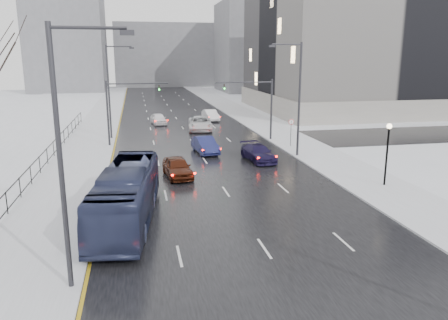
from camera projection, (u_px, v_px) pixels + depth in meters
road at (181, 126)px, 56.74m from camera, size 16.00×150.00×0.04m
cross_road at (193, 143)px, 45.30m from camera, size 130.00×10.00×0.04m
sidewalk_left at (98, 128)px, 54.71m from camera, size 5.00×150.00×0.16m
sidewalk_right at (259, 123)px, 58.74m from camera, size 5.00×150.00×0.16m
park_strip at (17, 130)px, 52.90m from camera, size 14.00×150.00×0.12m
iron_fence at (11, 196)px, 25.44m from camera, size 0.06×70.00×1.30m
streetlight_r_mid at (297, 94)px, 37.93m from camera, size 2.95×0.25×10.00m
streetlight_l_near at (66, 148)px, 15.73m from camera, size 2.95×0.25×10.00m
streetlight_l_far at (111, 87)px, 46.24m from camera, size 2.95×0.25×10.00m
lamppost_r_mid at (388, 145)px, 29.56m from camera, size 0.36×0.36×4.28m
mast_signal_right at (262, 102)px, 45.75m from camera, size 6.10×0.33×6.50m
mast_signal_left at (118, 105)px, 42.94m from camera, size 6.10×0.33×6.50m
no_uturn_sign at (291, 125)px, 42.72m from camera, size 0.60×0.06×2.70m
civic_building at (383, 41)px, 72.28m from camera, size 41.00×31.00×24.80m
bldg_far_right at (267, 47)px, 111.99m from camera, size 24.00×20.00×22.00m
bldg_far_left at (68, 35)px, 111.24m from camera, size 18.00×22.00×28.00m
bldg_far_center at (166, 55)px, 131.69m from camera, size 30.00×18.00×18.00m
bus at (127, 195)px, 23.51m from camera, size 3.93×11.15×3.04m
sedan_center_near at (177, 167)px, 32.45m from camera, size 2.26×4.57×1.50m
sedan_right_near at (205, 145)px, 40.48m from camera, size 2.16×4.79×1.53m
sedan_right_cross at (200, 123)px, 52.84m from camera, size 3.41×6.29×1.67m
sedan_right_far at (258, 153)px, 37.46m from camera, size 2.51×5.00×1.39m
sedan_center_far at (158, 119)px, 57.52m from camera, size 2.25×4.44×1.45m
sedan_right_distant at (211, 115)px, 60.82m from camera, size 1.98×4.66×1.49m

